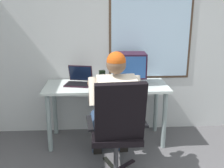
# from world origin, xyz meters

# --- Properties ---
(wall_rear) EXTENTS (4.45, 0.08, 2.62)m
(wall_rear) POSITION_xyz_m (0.02, 2.75, 1.31)
(wall_rear) COLOR silver
(wall_rear) RESTS_ON ground
(desk) EXTENTS (1.52, 0.60, 0.76)m
(desk) POSITION_xyz_m (-0.25, 2.39, 0.65)
(desk) COLOR #889898
(desk) RESTS_ON ground
(office_chair) EXTENTS (0.61, 0.58, 1.06)m
(office_chair) POSITION_xyz_m (-0.17, 1.56, 0.59)
(office_chair) COLOR black
(office_chair) RESTS_ON ground
(person_seated) EXTENTS (0.56, 0.78, 1.28)m
(person_seated) POSITION_xyz_m (-0.19, 1.82, 0.68)
(person_seated) COLOR navy
(person_seated) RESTS_ON ground
(crt_monitor) EXTENTS (0.38, 0.31, 0.39)m
(crt_monitor) POSITION_xyz_m (0.06, 2.44, 0.99)
(crt_monitor) COLOR beige
(crt_monitor) RESTS_ON desk
(laptop) EXTENTS (0.36, 0.35, 0.22)m
(laptop) POSITION_xyz_m (-0.59, 2.47, 0.81)
(laptop) COLOR black
(laptop) RESTS_ON desk
(wine_glass) EXTENTS (0.07, 0.07, 0.15)m
(wine_glass) POSITION_xyz_m (-0.29, 2.25, 0.86)
(wine_glass) COLOR silver
(wine_glass) RESTS_ON desk
(desk_speaker) EXTENTS (0.08, 0.08, 0.16)m
(desk_speaker) POSITION_xyz_m (-0.30, 2.48, 0.84)
(desk_speaker) COLOR black
(desk_speaker) RESTS_ON desk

